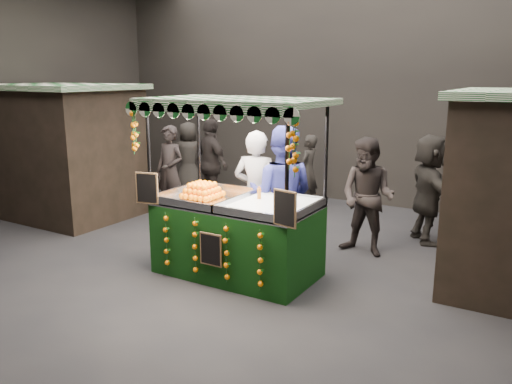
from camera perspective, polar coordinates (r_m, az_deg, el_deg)
The scene contains 13 objects.
ground at distance 7.68m, azimuth -4.68°, elevation -8.51°, with size 12.00×12.00×0.00m, color black.
market_hall at distance 7.18m, azimuth -5.19°, elevation 17.51°, with size 12.10×10.10×5.05m.
neighbour_stall_left at distance 11.06m, azimuth -20.61°, elevation 4.34°, with size 3.00×2.20×2.60m.
juice_stall at distance 7.25m, azimuth -2.18°, elevation -3.37°, with size 2.56×1.51×2.48m.
vendor_grey at distance 7.96m, azimuth 0.04°, elevation -0.26°, with size 0.80×0.61×1.97m.
vendor_blue at distance 7.71m, azimuth 2.80°, elevation -0.35°, with size 1.18×1.03×2.07m.
shopper_0 at distance 10.42m, azimuth -9.43°, elevation 2.27°, with size 0.69×0.47×1.81m.
shopper_1 at distance 8.22m, azimuth 12.18°, elevation -0.55°, with size 0.98×0.80×1.86m.
shopper_2 at distance 10.86m, azimuth -4.93°, elevation 3.05°, with size 1.20×0.86×1.90m.
shopper_3 at distance 10.52m, azimuth 23.24°, elevation 0.82°, with size 0.92×1.16×1.57m.
shopper_4 at distance 12.52m, azimuth -7.43°, elevation 3.82°, with size 0.97×0.82×1.69m.
shopper_5 at distance 9.12m, azimuth 18.49°, elevation 0.33°, with size 1.40×1.72×1.84m.
shopper_6 at distance 11.01m, azimuth 5.74°, elevation 2.26°, with size 0.38×0.57×1.56m.
Camera 1 is at (4.19, -5.80, 2.80)m, focal length 36.34 mm.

